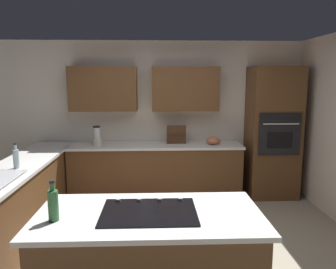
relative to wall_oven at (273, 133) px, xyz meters
name	(u,v)px	position (x,y,z in m)	size (l,w,h in m)	color
ground_plane	(164,247)	(1.85, 1.72, -1.08)	(14.00, 14.00, 0.00)	#9E937F
wall_back	(157,110)	(1.92, -0.33, 0.35)	(6.00, 0.44, 2.60)	silver
lower_cabinets_back	(156,172)	(1.95, 0.00, -0.65)	(2.80, 0.60, 0.86)	brown
countertop_back	(155,146)	(1.95, 0.00, -0.20)	(2.84, 0.64, 0.04)	silver
lower_cabinets_side	(24,198)	(3.67, 1.17, -0.65)	(0.60, 2.90, 0.86)	brown
countertop_side	(21,165)	(3.67, 1.17, -0.20)	(0.64, 2.94, 0.04)	silver
island_base	(150,266)	(2.00, 2.81, -0.65)	(1.73, 0.84, 0.86)	brown
island_top	(149,215)	(2.00, 2.81, -0.20)	(1.81, 0.92, 0.04)	silver
wall_oven	(273,133)	(0.00, 0.00, 0.00)	(0.80, 0.66, 2.16)	brown
cooktop	(149,211)	(2.00, 2.80, -0.17)	(0.76, 0.56, 0.03)	black
blender	(97,137)	(2.90, 0.03, -0.05)	(0.15, 0.15, 0.32)	beige
mixing_bowl	(213,140)	(1.00, 0.03, -0.12)	(0.23, 0.23, 0.13)	#CC724C
spice_rack	(176,135)	(1.60, -0.08, -0.03)	(0.31, 0.11, 0.30)	#472B19
dish_soap_bottle	(16,158)	(3.62, 1.41, -0.06)	(0.07, 0.07, 0.31)	silver
oil_bottle	(53,204)	(2.72, 2.93, -0.05)	(0.08, 0.08, 0.32)	#336B38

